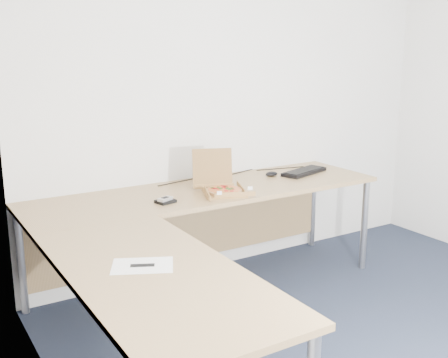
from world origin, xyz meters
TOP-DOWN VIEW (x-y plane):
  - room_shell at (0.00, 0.00)m, footprint 3.50×3.50m
  - desk at (-0.82, 0.97)m, footprint 2.50×2.20m
  - pizza_box at (-0.47, 1.27)m, footprint 0.27×0.32m
  - drinking_glass at (-0.37, 1.56)m, footprint 0.07×0.07m
  - keyboard at (0.36, 1.43)m, footprint 0.44×0.26m
  - mouse at (0.10, 1.49)m, footprint 0.11×0.08m
  - wallet at (-0.90, 1.25)m, footprint 0.13×0.12m
  - phone at (-0.90, 1.24)m, footprint 0.10×0.08m
  - paper_sheet at (-1.42, 0.39)m, footprint 0.32×0.29m
  - cable_bundle at (-0.15, 1.68)m, footprint 0.62×0.13m

SIDE VIEW (x-z plane):
  - desk at x=-0.82m, z-range 0.34..1.07m
  - paper_sheet at x=-1.42m, z-range 0.73..0.73m
  - cable_bundle at x=-0.15m, z-range 0.73..0.74m
  - wallet at x=-0.90m, z-range 0.73..0.75m
  - keyboard at x=0.36m, z-range 0.73..0.76m
  - mouse at x=0.10m, z-range 0.73..0.77m
  - phone at x=-0.90m, z-range 0.75..0.77m
  - pizza_box at x=-0.47m, z-range 0.62..0.90m
  - drinking_glass at x=-0.37m, z-range 0.73..0.85m
  - room_shell at x=0.00m, z-range 0.00..2.50m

